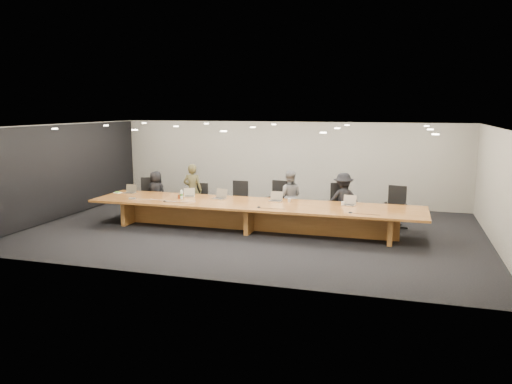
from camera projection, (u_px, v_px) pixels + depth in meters
The scene contains 29 objects.
ground at pixel (253, 230), 13.51m from camera, with size 12.00×12.00×0.00m, color black.
back_wall at pixel (287, 163), 17.05m from camera, with size 12.00×0.02×2.80m, color beige.
left_wall_panel at pixel (63, 172), 14.94m from camera, with size 0.08×7.84×2.74m, color black.
conference_table at pixel (253, 211), 13.42m from camera, with size 9.00×1.80×0.75m.
chair_far_left at pixel (148, 195), 15.58m from camera, with size 0.57×0.57×1.13m, color black, non-canonical shape.
chair_left at pixel (199, 200), 15.12m from camera, with size 0.52×0.52×1.02m, color black, non-canonical shape.
chair_mid_left at pixel (238, 200), 14.78m from camera, with size 0.58×0.58×1.14m, color black, non-canonical shape.
chair_mid_right at pixel (277, 201), 14.42m from camera, with size 0.61×0.61×1.20m, color black, non-canonical shape.
chair_right at pixel (340, 204), 13.94m from camera, with size 0.61×0.61×1.20m, color black, non-canonical shape.
chair_far_right at pixel (395, 207), 13.65m from camera, with size 0.60×0.60×1.18m, color black, non-canonical shape.
person_a at pixel (156, 192), 15.51m from camera, with size 0.65×0.43×1.34m, color black.
person_b at pixel (193, 190), 15.13m from camera, with size 0.58×0.38×1.60m, color #3B3920.
person_c at pixel (289, 196), 14.32m from camera, with size 0.73×0.57×1.51m, color slate.
person_d at pixel (343, 200), 13.83m from camera, with size 0.97×0.56×1.51m, color black.
laptop_a at pixel (129, 189), 14.86m from camera, with size 0.33×0.24×0.26m, color tan, non-canonical shape.
laptop_b at pixel (189, 192), 14.30m from camera, with size 0.31×0.23×0.24m, color #C1B393, non-canonical shape.
laptop_c at pixel (219, 194), 13.93m from camera, with size 0.37×0.27×0.29m, color #C1B194, non-canonical shape.
laptop_d at pixel (275, 196), 13.60m from camera, with size 0.34×0.25×0.27m, color tan, non-canonical shape.
laptop_e at pixel (349, 200), 13.02m from camera, with size 0.34×0.25×0.27m, color #B8A38C, non-canonical shape.
water_bottle at pixel (181, 195), 13.93m from camera, with size 0.08×0.08×0.25m, color silver.
amber_mug at pixel (179, 197), 14.01m from camera, with size 0.09×0.09×0.11m, color maroon.
paper_cup_near at pixel (289, 200), 13.51m from camera, with size 0.08×0.08×0.10m, color beige.
paper_cup_far at pixel (343, 203), 13.05m from camera, with size 0.08×0.08×0.10m, color silver.
notepad at pixel (118, 193), 14.95m from camera, with size 0.22×0.18×0.01m, color white.
lime_gadget at pixel (118, 192), 14.95m from camera, with size 0.14×0.08×0.02m, color #64C133.
av_box at pixel (132, 198), 13.97m from camera, with size 0.18×0.13×0.03m, color #9D9DA1.
mic_left at pixel (165, 201), 13.61m from camera, with size 0.10×0.10×0.03m, color black.
mic_center at pixel (259, 207), 12.78m from camera, with size 0.12×0.12×0.03m, color black.
mic_right at pixel (350, 212), 12.13m from camera, with size 0.13×0.13×0.03m, color black.
Camera 1 is at (3.83, -12.57, 3.30)m, focal length 35.00 mm.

